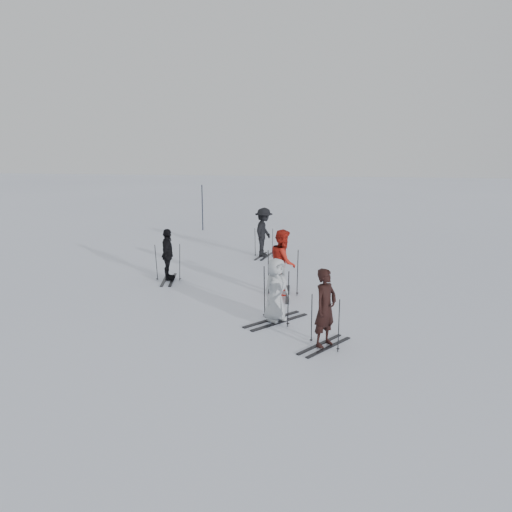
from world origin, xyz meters
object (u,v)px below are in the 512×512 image
Objects in this scene: skier_near_dark at (325,309)px; piste_marker at (202,208)px; skier_grey at (276,291)px; skier_red at (283,263)px; skier_uphill_far at (264,233)px; skier_uphill_left at (168,255)px.

piste_marker is at bearing 58.89° from skier_near_dark.
piste_marker reaches higher than skier_grey.
skier_red is at bearing -62.82° from piste_marker.
skier_grey is 13.94m from piste_marker.
piste_marker is (-5.41, 10.54, 0.22)m from skier_red.
skier_red is 2.26m from skier_grey.
skier_near_dark is 8.93m from skier_uphill_far.
piste_marker reaches higher than skier_red.
piste_marker is (-6.75, 14.15, 0.32)m from skier_near_dark.
skier_grey is 5.00m from skier_uphill_left.
skier_red and skier_uphill_far have the same top height.
skier_red is 1.21× the size of skier_grey.
skier_near_dark reaches higher than skier_uphill_left.
skier_uphill_far reaches higher than skier_grey.
skier_uphill_far is 6.95m from piste_marker.
skier_uphill_left is at bearing -80.18° from piste_marker.
piste_marker is (-4.06, 5.64, 0.22)m from skier_uphill_far.
piste_marker reaches higher than skier_near_dark.
skier_near_dark is 1.03× the size of skier_uphill_left.
piste_marker is at bearing 21.47° from skier_red.
piste_marker reaches higher than skier_uphill_far.
skier_uphill_far is 0.81× the size of piste_marker.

